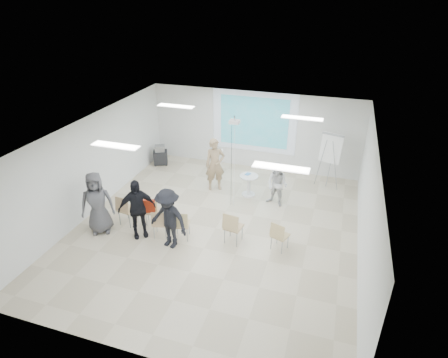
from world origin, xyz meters
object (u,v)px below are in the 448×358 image
(chair_far_left, at_px, (125,208))
(chair_right_inner, at_px, (232,226))
(audience_left, at_px, (136,205))
(flipchart_easel, at_px, (331,149))
(audience_outer, at_px, (97,200))
(pedestal_table, at_px, (249,184))
(player_right, at_px, (277,183))
(chair_right_far, at_px, (279,234))
(av_cart, at_px, (160,156))
(player_left, at_px, (215,161))
(audience_mid, at_px, (168,215))
(chair_left_mid, at_px, (152,210))
(chair_center, at_px, (181,223))
(laptop, at_px, (161,221))
(chair_left_inner, at_px, (160,222))

(chair_far_left, xyz_separation_m, chair_right_inner, (3.25, 0.08, 0.00))
(audience_left, distance_m, flipchart_easel, 6.72)
(audience_left, relative_size, audience_outer, 0.97)
(pedestal_table, distance_m, player_right, 1.13)
(pedestal_table, relative_size, flipchart_easel, 0.38)
(player_right, distance_m, audience_outer, 5.48)
(chair_right_far, relative_size, flipchart_easel, 0.44)
(flipchart_easel, bearing_deg, pedestal_table, -133.99)
(player_right, bearing_deg, audience_left, -120.65)
(chair_far_left, relative_size, av_cart, 1.22)
(player_left, bearing_deg, flipchart_easel, -10.28)
(pedestal_table, bearing_deg, flipchart_easel, 29.53)
(chair_far_left, height_order, flipchart_easel, flipchart_easel)
(audience_left, xyz_separation_m, flipchart_easel, (4.87, 4.61, 0.46))
(audience_mid, relative_size, flipchart_easel, 0.99)
(player_right, xyz_separation_m, audience_left, (-3.40, -2.86, 0.20))
(chair_left_mid, xyz_separation_m, chair_right_inner, (2.54, -0.16, 0.08))
(audience_mid, height_order, audience_outer, audience_outer)
(player_right, height_order, chair_center, player_right)
(chair_center, distance_m, flipchart_easel, 5.80)
(chair_right_far, height_order, audience_left, audience_left)
(audience_outer, bearing_deg, chair_right_far, -21.53)
(chair_far_left, xyz_separation_m, flipchart_easel, (5.49, 4.24, 0.89))
(flipchart_easel, distance_m, av_cart, 6.55)
(player_right, distance_m, av_cart, 5.29)
(player_left, relative_size, chair_left_mid, 2.47)
(pedestal_table, height_order, chair_center, chair_center)
(chair_center, bearing_deg, av_cart, 109.26)
(chair_left_mid, xyz_separation_m, audience_left, (-0.09, -0.61, 0.51))
(chair_center, height_order, laptop, chair_center)
(chair_center, xyz_separation_m, av_cart, (-2.82, 4.38, -0.17))
(audience_left, bearing_deg, audience_outer, 149.90)
(player_left, xyz_separation_m, audience_mid, (-0.12, -3.48, -0.06))
(chair_right_inner, relative_size, audience_outer, 0.47)
(player_left, xyz_separation_m, player_right, (2.24, -0.44, -0.24))
(chair_left_inner, bearing_deg, flipchart_easel, 32.14)
(chair_far_left, bearing_deg, laptop, -0.62)
(player_right, distance_m, chair_far_left, 4.74)
(audience_left, bearing_deg, pedestal_table, 16.35)
(chair_far_left, xyz_separation_m, chair_center, (1.85, -0.18, -0.04))
(player_right, height_order, audience_outer, audience_outer)
(chair_left_inner, relative_size, flipchart_easel, 0.44)
(player_right, bearing_deg, audience_mid, -108.59)
(player_right, xyz_separation_m, chair_right_far, (0.50, -2.33, -0.30))
(chair_left_inner, relative_size, audience_left, 0.43)
(audience_mid, bearing_deg, flipchart_easel, 63.37)
(chair_left_inner, xyz_separation_m, audience_left, (-0.62, -0.10, 0.50))
(laptop, distance_m, audience_outer, 1.90)
(flipchart_easel, bearing_deg, av_cart, -163.12)
(chair_left_inner, relative_size, chair_center, 0.96)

